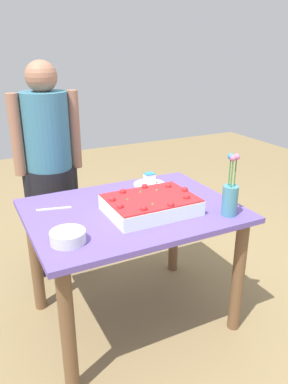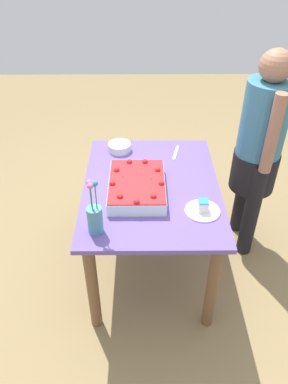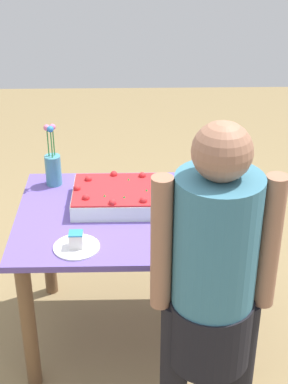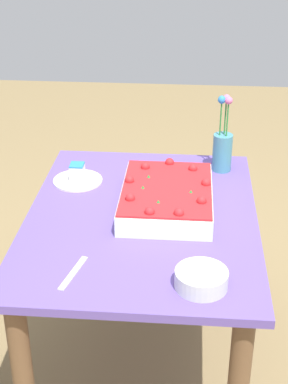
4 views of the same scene
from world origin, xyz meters
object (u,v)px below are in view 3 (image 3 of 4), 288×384
Objects in this scene: serving_plate_with_slice at (76,244)px; flower_vase at (53,166)px; fruit_bowl at (218,186)px; sheet_cake at (121,196)px; person_standing at (213,287)px; cake_knife at (221,233)px.

flower_vase reaches higher than serving_plate_with_slice.
serving_plate_with_slice is 1.25× the size of fruit_bowl.
sheet_cake is 0.51m from fruit_bowl.
flower_vase is 1.24m from person_standing.
fruit_bowl is 0.11× the size of person_standing.
serving_plate_with_slice is 0.61× the size of flower_vase.
serving_plate_with_slice is at bearing 105.26° from flower_vase.
fruit_bowl is at bearing -8.97° from person_standing.
cake_knife is 0.40m from fruit_bowl.
flower_vase is at bearing -6.04° from fruit_bowl.
flower_vase is at bearing 33.85° from person_standing.
cake_knife is 0.56× the size of flower_vase.
fruit_bowl is at bearing -81.55° from cake_knife.
sheet_cake is 0.53m from cake_knife.
serving_plate_with_slice reaches higher than fruit_bowl.
sheet_cake is at bearing -116.61° from serving_plate_with_slice.
cake_knife is (-0.64, -0.10, -0.02)m from serving_plate_with_slice.
cake_knife is at bearing 84.92° from fruit_bowl.
serving_plate_with_slice is 0.14× the size of person_standing.
flower_vase reaches higher than sheet_cake.
person_standing is at bearing 123.85° from flower_vase.
flower_vase is at bearing -74.74° from serving_plate_with_slice.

